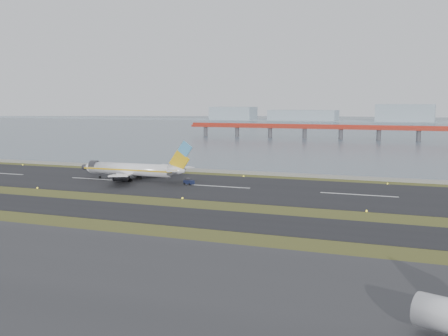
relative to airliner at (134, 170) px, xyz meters
The scene contains 9 objects.
ground 42.66m from the airliner, 48.25° to the right, with size 1000.00×1000.00×0.00m, color #3B4619.
taxiway_strip 52.21m from the airliner, 57.08° to the right, with size 1000.00×18.00×0.10m, color black.
runway_strip 28.57m from the airliner, ahead, with size 1000.00×45.00×0.10m, color black.
seawall 40.12m from the airliner, 44.96° to the left, with size 1000.00×2.50×1.00m, color gray.
bay_water 429.22m from the airliner, 86.22° to the left, with size 1400.00×800.00×1.30m, color #435260.
red_pier 223.59m from the airliner, 77.52° to the left, with size 260.00×5.00×10.20m.
far_shoreline 589.77m from the airliner, 85.92° to the left, with size 1400.00×80.00×60.50m.
airliner is the anchor object (origin of this frame).
pushback_tug 19.56m from the airliner, ahead, with size 3.44×2.68×1.94m.
Camera 1 is at (60.94, -116.84, 23.96)m, focal length 45.00 mm.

